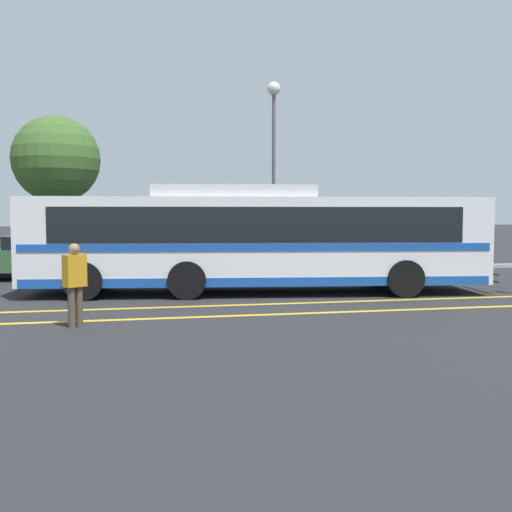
{
  "coord_description": "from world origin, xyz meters",
  "views": [
    {
      "loc": [
        -4.53,
        -16.73,
        2.18
      ],
      "look_at": [
        -1.07,
        -0.3,
        1.04
      ],
      "focal_mm": 42.0,
      "sensor_mm": 36.0,
      "label": 1
    }
  ],
  "objects": [
    {
      "name": "pedestrian_0",
      "position": [
        -5.6,
        -4.67,
        0.93
      ],
      "size": [
        0.47,
        0.43,
        1.64
      ],
      "rotation": [
        0.0,
        0.0,
        3.79
      ],
      "color": "brown",
      "rests_on": "ground_plane"
    },
    {
      "name": "parked_car_2",
      "position": [
        -0.47,
        4.48,
        0.67
      ],
      "size": [
        4.9,
        2.03,
        1.3
      ],
      "rotation": [
        0.0,
        0.0,
        -1.55
      ],
      "color": "black",
      "rests_on": "ground_plane"
    },
    {
      "name": "curb_strip",
      "position": [
        -1.07,
        5.55,
        0.07
      ],
      "size": [
        40.59,
        0.36,
        0.15
      ],
      "primitive_type": "cube",
      "color": "#99999E",
      "rests_on": "ground_plane"
    },
    {
      "name": "lane_strip_0",
      "position": [
        -1.07,
        -2.5,
        0.0
      ],
      "size": [
        32.59,
        0.2,
        0.01
      ],
      "primitive_type": "cube",
      "rotation": [
        0.0,
        0.0,
        1.57
      ],
      "color": "gold",
      "rests_on": "ground_plane"
    },
    {
      "name": "tree_0",
      "position": [
        -7.25,
        7.32,
        4.29
      ],
      "size": [
        3.3,
        3.3,
        5.96
      ],
      "color": "#513823",
      "rests_on": "ground_plane"
    },
    {
      "name": "lane_strip_1",
      "position": [
        -1.07,
        -4.02,
        0.0
      ],
      "size": [
        32.59,
        0.2,
        0.01
      ],
      "primitive_type": "cube",
      "rotation": [
        0.0,
        0.0,
        1.57
      ],
      "color": "gold",
      "rests_on": "ground_plane"
    },
    {
      "name": "street_lamp",
      "position": [
        1.0,
        6.18,
        5.33
      ],
      "size": [
        0.53,
        0.53,
        7.35
      ],
      "color": "#59595E",
      "rests_on": "ground_plane"
    },
    {
      "name": "ground_plane",
      "position": [
        0.0,
        0.0,
        0.0
      ],
      "size": [
        220.0,
        220.0,
        0.0
      ],
      "primitive_type": "plane",
      "color": "#262628"
    },
    {
      "name": "transit_bus",
      "position": [
        -1.09,
        -0.3,
        1.54
      ],
      "size": [
        13.09,
        4.24,
        3.0
      ],
      "rotation": [
        0.0,
        0.0,
        -1.71
      ],
      "color": "white",
      "rests_on": "ground_plane"
    },
    {
      "name": "parked_car_3",
      "position": [
        4.8,
        4.3,
        0.73
      ],
      "size": [
        4.34,
        1.9,
        1.44
      ],
      "rotation": [
        0.0,
        0.0,
        1.6
      ],
      "color": "navy",
      "rests_on": "ground_plane"
    },
    {
      "name": "parked_car_1",
      "position": [
        -7.71,
        4.66,
        0.76
      ],
      "size": [
        4.88,
        2.06,
        1.48
      ],
      "rotation": [
        0.0,
        0.0,
        1.49
      ],
      "color": "#335B33",
      "rests_on": "ground_plane"
    }
  ]
}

